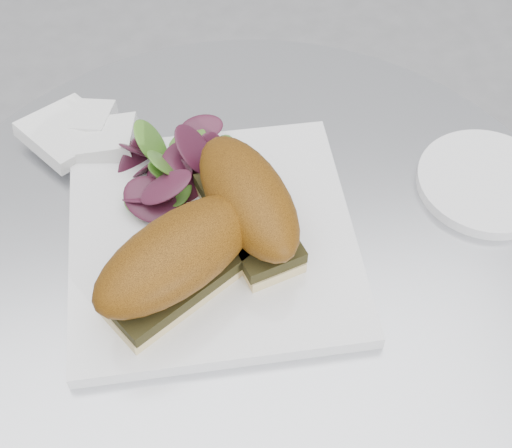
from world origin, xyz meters
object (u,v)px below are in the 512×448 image
Objects in this scene: sandwich_left at (178,260)px; sandwich_right at (248,202)px; plate at (212,238)px; saucer at (486,182)px.

sandwich_right is at bearing 4.53° from sandwich_left.
sandwich_left reaches higher than plate.
sandwich_left is at bearing -167.16° from saucer.
plate is 1.91× the size of saucer.
sandwich_left is at bearing -68.54° from sandwich_right.
sandwich_right is (0.04, -0.00, 0.05)m from plate.
sandwich_left is 1.28× the size of saucer.
sandwich_right reaches higher than saucer.
sandwich_left is (-0.04, -0.06, 0.05)m from plate.
saucer is (0.26, 0.02, -0.05)m from sandwich_right.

